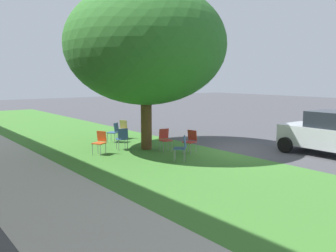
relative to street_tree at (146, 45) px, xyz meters
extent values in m
plane|color=#424247|center=(-2.38, -2.40, -4.13)|extent=(80.00, 80.00, 0.00)
cube|color=#3D752D|center=(-2.38, 0.80, -4.12)|extent=(48.00, 6.00, 0.01)
cube|color=#ADA89E|center=(-2.38, 5.20, -4.12)|extent=(48.00, 2.80, 0.01)
cylinder|color=brown|center=(0.00, 0.00, -2.81)|extent=(0.44, 0.44, 2.62)
ellipsoid|color=#2D6B28|center=(0.00, 0.00, 0.01)|extent=(6.32, 6.32, 4.67)
cube|color=#335184|center=(2.19, 0.33, -3.69)|extent=(0.57, 0.57, 0.04)
cube|color=#335184|center=(2.04, 0.22, -3.45)|extent=(0.30, 0.37, 0.40)
cylinder|color=gray|center=(2.43, 0.28, -3.92)|extent=(0.02, 0.02, 0.42)
cylinder|color=gray|center=(2.22, 0.57, -3.92)|extent=(0.02, 0.02, 0.42)
cylinder|color=gray|center=(2.15, 0.08, -3.92)|extent=(0.02, 0.02, 0.42)
cylinder|color=gray|center=(1.95, 0.37, -3.92)|extent=(0.02, 0.02, 0.42)
cube|color=#B7332D|center=(-0.88, -0.32, -3.69)|extent=(0.48, 0.49, 0.04)
cube|color=#B7332D|center=(-0.70, -0.35, -3.45)|extent=(0.17, 0.41, 0.40)
cylinder|color=gray|center=(-1.01, -0.10, -3.92)|extent=(0.02, 0.02, 0.42)
cylinder|color=gray|center=(-1.08, -0.46, -3.92)|extent=(0.02, 0.02, 0.42)
cylinder|color=gray|center=(-0.67, -0.17, -3.92)|extent=(0.02, 0.02, 0.42)
cylinder|color=gray|center=(-0.75, -0.53, -3.92)|extent=(0.02, 0.02, 0.42)
cube|color=#C64C1E|center=(0.18, 2.03, -3.69)|extent=(0.56, 0.55, 0.04)
cube|color=#C64C1E|center=(0.27, 1.87, -3.45)|extent=(0.39, 0.26, 0.40)
cylinder|color=gray|center=(0.27, 2.26, -3.92)|extent=(0.02, 0.02, 0.42)
cylinder|color=gray|center=(-0.05, 2.10, -3.92)|extent=(0.02, 0.02, 0.42)
cylinder|color=gray|center=(0.42, 1.96, -3.92)|extent=(0.02, 0.02, 0.42)
cylinder|color=gray|center=(0.10, 1.80, -3.92)|extent=(0.02, 0.02, 0.42)
cube|color=#335184|center=(-2.44, 0.29, -3.69)|extent=(0.58, 0.58, 0.04)
cube|color=#335184|center=(-2.57, 0.16, -3.45)|extent=(0.34, 0.35, 0.40)
cylinder|color=gray|center=(-2.20, 0.27, -3.92)|extent=(0.02, 0.02, 0.42)
cylinder|color=gray|center=(-2.45, 0.53, -3.92)|extent=(0.02, 0.02, 0.42)
cylinder|color=gray|center=(-2.44, 0.04, -3.92)|extent=(0.02, 0.02, 0.42)
cylinder|color=gray|center=(-2.69, 0.30, -3.92)|extent=(0.02, 0.02, 0.42)
cube|color=olive|center=(2.72, -0.43, -3.69)|extent=(0.54, 0.53, 0.04)
cube|color=olive|center=(2.79, -0.59, -3.45)|extent=(0.40, 0.24, 0.40)
cylinder|color=gray|center=(2.81, -0.20, -3.92)|extent=(0.02, 0.02, 0.42)
cylinder|color=gray|center=(2.48, -0.34, -3.92)|extent=(0.02, 0.02, 0.42)
cylinder|color=gray|center=(2.95, -0.51, -3.92)|extent=(0.02, 0.02, 0.42)
cylinder|color=gray|center=(2.62, -0.66, -3.92)|extent=(0.02, 0.02, 0.42)
cube|color=#B7332D|center=(-1.72, -0.80, -3.69)|extent=(0.50, 0.48, 0.04)
cube|color=#B7332D|center=(-1.68, -0.98, -3.45)|extent=(0.41, 0.17, 0.40)
cylinder|color=gray|center=(-1.59, -0.60, -3.92)|extent=(0.02, 0.02, 0.42)
cylinder|color=gray|center=(-1.94, -0.68, -3.92)|extent=(0.02, 0.02, 0.42)
cylinder|color=gray|center=(-1.51, -0.93, -3.92)|extent=(0.02, 0.02, 0.42)
cylinder|color=gray|center=(-1.86, -1.01, -3.92)|extent=(0.02, 0.02, 0.42)
cube|color=#335184|center=(0.48, 0.87, -3.69)|extent=(0.49, 0.50, 0.04)
cube|color=#335184|center=(0.30, 0.91, -3.45)|extent=(0.18, 0.41, 0.40)
cylinder|color=gray|center=(0.60, 0.66, -3.92)|extent=(0.02, 0.02, 0.42)
cylinder|color=gray|center=(0.68, 1.01, -3.92)|extent=(0.02, 0.02, 0.42)
cylinder|color=gray|center=(0.27, 0.74, -3.92)|extent=(0.02, 0.02, 0.42)
cylinder|color=gray|center=(0.35, 1.09, -3.92)|extent=(0.02, 0.02, 0.42)
cube|color=#ADB2B7|center=(-5.28, -4.69, -3.45)|extent=(3.70, 1.64, 0.76)
cylinder|color=black|center=(-3.88, -3.82, -3.83)|extent=(0.60, 0.18, 0.60)
cylinder|color=black|center=(-3.88, -5.56, -3.83)|extent=(0.60, 0.18, 0.60)
camera|label=1|loc=(-11.79, 8.10, -1.25)|focal=38.27mm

